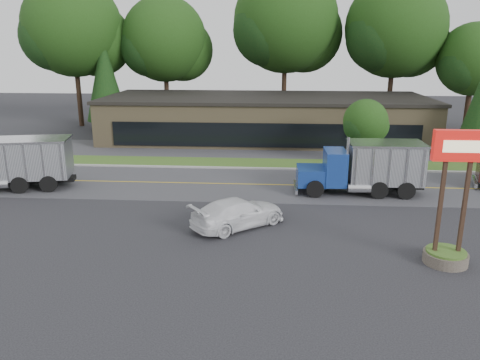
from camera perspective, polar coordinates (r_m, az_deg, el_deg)
The scene contains 18 objects.
ground at distance 24.02m, azimuth -2.92°, elevation -6.63°, with size 140.00×140.00×0.00m, color #38383D.
road at distance 32.45m, azimuth -1.02°, elevation -0.49°, with size 60.00×8.00×0.02m, color #505055.
center_line at distance 32.45m, azimuth -1.02°, elevation -0.49°, with size 60.00×0.12×0.01m, color gold.
curb at distance 36.48m, azimuth -0.44°, elevation 1.39°, with size 60.00×0.30×0.12m, color #9E9E99.
grass_verge at distance 38.22m, azimuth -0.23°, elevation 2.08°, with size 60.00×3.40×0.03m, color #385B1F.
far_parking at distance 43.08m, azimuth 0.26°, elevation 3.69°, with size 60.00×7.00×0.02m, color #505055.
strip_mall at distance 48.53m, azimuth 3.12°, elevation 7.48°, with size 32.00×12.00×4.00m, color #877553.
bilo_sign at distance 22.17m, azimuth 24.26°, elevation -4.48°, with size 2.20×1.90×5.95m.
tree_far_a at distance 58.66m, azimuth -19.45°, elevation 16.63°, with size 11.73×11.04×16.73m.
tree_far_b at distance 57.50m, azimuth -8.98°, elevation 16.13°, with size 10.40×9.78×14.83m.
tree_far_c at distance 56.18m, azimuth 5.78°, elevation 18.24°, with size 12.55×11.81×17.90m.
tree_far_d at distance 56.74m, azimuth 18.52°, elevation 16.72°, with size 11.69×11.00×16.67m.
tree_far_e at distance 57.23m, azimuth 26.65°, elevation 12.65°, with size 8.19×7.71×11.68m.
evergreen_left at distance 55.37m, azimuth -16.13°, elevation 11.82°, with size 4.57×4.57×10.39m.
tree_verge at distance 38.19m, azimuth 15.09°, elevation 6.65°, with size 3.70×3.48×5.28m.
dump_truck_red at distance 34.44m, azimuth -26.01°, elevation 1.94°, with size 8.89×4.26×3.36m.
dump_truck_blue at distance 31.08m, azimuth 15.23°, elevation 1.63°, with size 8.05×2.72×3.36m.
rally_car at distance 24.75m, azimuth -0.22°, elevation -4.01°, with size 2.14×5.26×1.53m, color white.
Camera 1 is at (2.77, -21.97, 9.29)m, focal length 35.00 mm.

